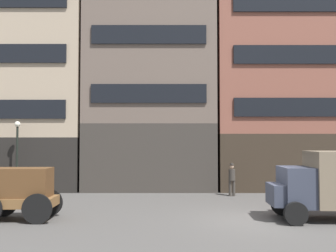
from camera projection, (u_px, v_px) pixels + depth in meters
ground_plane at (256, 220)px, 14.10m from camera, size 120.00×120.00×0.00m
building_far_left at (29, 60)px, 25.01m from camera, size 8.88×6.86×16.81m
building_center_left at (153, 74)px, 24.94m from camera, size 8.52×6.86×14.96m
building_center_right at (289, 64)px, 24.93m from camera, size 10.49×6.86×16.29m
cargo_wagon at (20, 190)px, 14.18m from camera, size 2.92×1.55×1.98m
delivery_truck_near at (334, 183)px, 14.12m from camera, size 4.41×2.26×2.62m
pedestrian_officer at (233, 178)px, 20.34m from camera, size 0.44×0.44×1.79m
streetlamp_curbside at (19, 147)px, 20.86m from camera, size 0.32×0.32×4.12m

